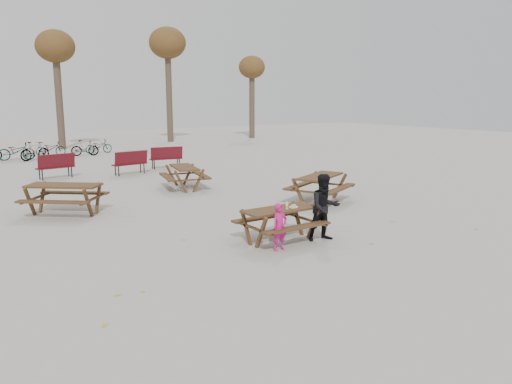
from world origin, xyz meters
TOP-DOWN VIEW (x-y plane):
  - ground at (0.00, 0.00)m, footprint 80.00×80.00m
  - main_picnic_table at (0.00, 0.00)m, footprint 1.80×1.45m
  - food_tray at (0.28, -0.12)m, footprint 0.18×0.11m
  - bread_roll at (0.28, -0.12)m, footprint 0.14×0.06m
  - soda_bottle at (0.08, -0.13)m, footprint 0.07×0.07m
  - child at (-0.44, -0.56)m, footprint 0.39×0.27m
  - adult at (0.89, -0.51)m, footprint 0.88×0.75m
  - picnic_table_east at (3.65, 2.75)m, footprint 2.50×2.31m
  - picnic_table_north at (-3.45, 5.57)m, footprint 2.58×2.53m
  - picnic_table_far at (1.18, 7.33)m, footprint 1.93×2.20m
  - park_bench_row at (-1.16, 12.04)m, footprint 10.47×1.77m
  - bicycle_row at (-1.94, 20.22)m, footprint 9.25×2.75m
  - tree_row at (0.90, 25.15)m, footprint 32.17×3.52m
  - fallen_leaves at (0.50, 2.50)m, footprint 11.00×11.00m

SIDE VIEW (x-z plane):
  - ground at x=0.00m, z-range 0.00..0.00m
  - fallen_leaves at x=0.50m, z-range 0.00..0.01m
  - picnic_table_far at x=1.18m, z-range 0.00..0.82m
  - picnic_table_east at x=3.65m, z-range 0.00..0.87m
  - picnic_table_north at x=-3.45m, z-range 0.00..0.87m
  - bicycle_row at x=-1.94m, z-range -0.04..0.96m
  - park_bench_row at x=-1.16m, z-range 0.00..1.03m
  - child at x=-0.44m, z-range 0.00..1.04m
  - main_picnic_table at x=0.00m, z-range 0.20..0.97m
  - adult at x=0.89m, z-range 0.00..1.56m
  - food_tray at x=0.28m, z-range 0.78..0.81m
  - bread_roll at x=0.28m, z-range 0.81..0.86m
  - soda_bottle at x=0.08m, z-range 0.76..0.93m
  - tree_row at x=0.90m, z-range 2.06..10.32m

